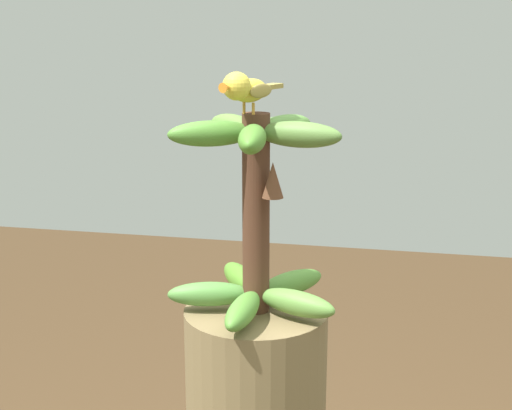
{
  "coord_description": "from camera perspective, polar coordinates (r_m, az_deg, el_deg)",
  "views": [
    {
      "loc": [
        -1.17,
        -0.24,
        1.62
      ],
      "look_at": [
        0.0,
        0.0,
        1.32
      ],
      "focal_mm": 50.38,
      "sensor_mm": 36.0,
      "label": 1
    }
  ],
  "objects": [
    {
      "name": "perched_bird",
      "position": [
        1.18,
        -0.84,
        9.21
      ],
      "size": [
        0.17,
        0.08,
        0.07
      ],
      "color": "#C68933",
      "rests_on": "banana_bunch"
    },
    {
      "name": "banana_bunch",
      "position": [
        1.24,
        0.03,
        -0.73
      ],
      "size": [
        0.3,
        0.31,
        0.35
      ],
      "color": "#4C2D1E",
      "rests_on": "banana_tree"
    }
  ]
}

